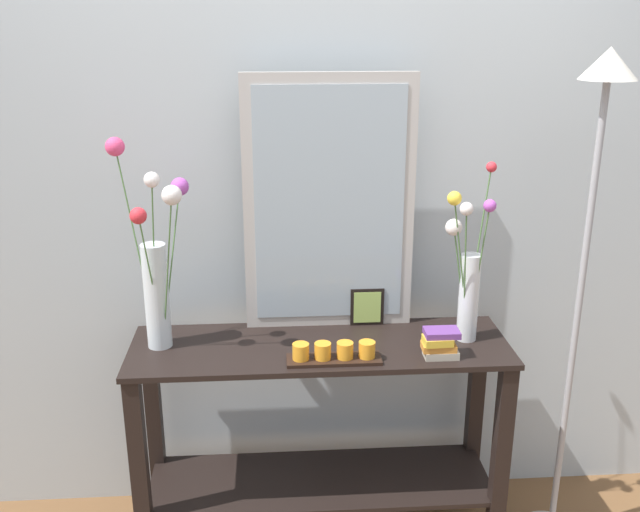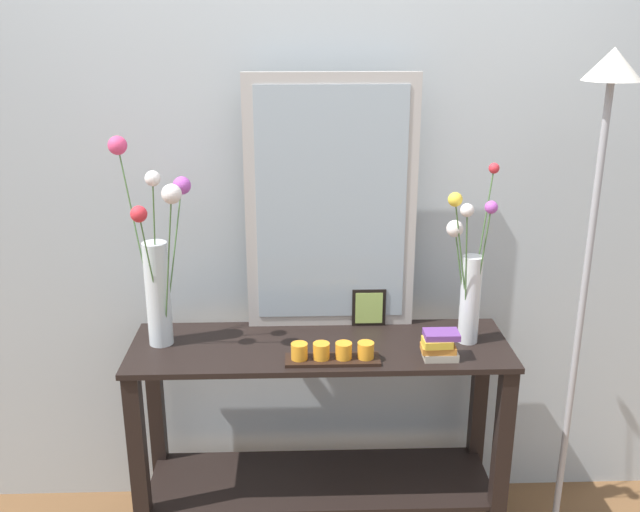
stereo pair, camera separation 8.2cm
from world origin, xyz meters
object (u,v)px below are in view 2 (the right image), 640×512
(floor_lamp, at_px, (591,235))
(picture_frame_small, at_px, (369,307))
(tall_vase_left, at_px, (157,264))
(candle_tray, at_px, (333,354))
(mirror_leaning, at_px, (331,205))
(book_stack, at_px, (439,345))
(vase_right, at_px, (469,279))
(console_table, at_px, (320,421))

(floor_lamp, bearing_deg, picture_frame_small, 161.78)
(tall_vase_left, xyz_separation_m, floor_lamp, (1.44, -0.10, 0.12))
(candle_tray, bearing_deg, tall_vase_left, 165.07)
(candle_tray, relative_size, floor_lamp, 0.17)
(mirror_leaning, xyz_separation_m, floor_lamp, (0.84, -0.25, -0.04))
(tall_vase_left, xyz_separation_m, book_stack, (0.95, -0.15, -0.25))
(tall_vase_left, xyz_separation_m, picture_frame_small, (0.74, 0.13, -0.23))
(mirror_leaning, relative_size, floor_lamp, 0.51)
(vase_right, bearing_deg, floor_lamp, -11.52)
(candle_tray, height_order, floor_lamp, floor_lamp)
(picture_frame_small, bearing_deg, console_table, -139.73)
(mirror_leaning, distance_m, floor_lamp, 0.88)
(console_table, distance_m, picture_frame_small, 0.45)
(mirror_leaning, height_order, book_stack, mirror_leaning)
(picture_frame_small, distance_m, book_stack, 0.35)
(console_table, height_order, tall_vase_left, tall_vase_left)
(mirror_leaning, bearing_deg, picture_frame_small, -6.05)
(tall_vase_left, bearing_deg, picture_frame_small, 9.93)
(candle_tray, bearing_deg, vase_right, 15.58)
(picture_frame_small, relative_size, book_stack, 1.15)
(candle_tray, relative_size, picture_frame_small, 2.20)
(console_table, distance_m, book_stack, 0.55)
(floor_lamp, bearing_deg, vase_right, 168.48)
(console_table, height_order, book_stack, book_stack)
(candle_tray, bearing_deg, console_table, 106.16)
(tall_vase_left, bearing_deg, mirror_leaning, 13.58)
(tall_vase_left, bearing_deg, vase_right, -1.33)
(candle_tray, xyz_separation_m, book_stack, (0.36, 0.01, 0.02))
(picture_frame_small, bearing_deg, candle_tray, -117.40)
(mirror_leaning, bearing_deg, candle_tray, -91.41)
(console_table, relative_size, picture_frame_small, 9.26)
(console_table, bearing_deg, candle_tray, -73.84)
(vase_right, distance_m, candle_tray, 0.54)
(vase_right, xyz_separation_m, floor_lamp, (0.37, -0.08, 0.18))
(tall_vase_left, bearing_deg, console_table, -2.92)
(mirror_leaning, bearing_deg, tall_vase_left, -166.42)
(vase_right, height_order, floor_lamp, floor_lamp)
(picture_frame_small, height_order, book_stack, picture_frame_small)
(tall_vase_left, height_order, vase_right, tall_vase_left)
(console_table, height_order, candle_tray, candle_tray)
(console_table, relative_size, mirror_leaning, 1.45)
(book_stack, relative_size, floor_lamp, 0.07)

